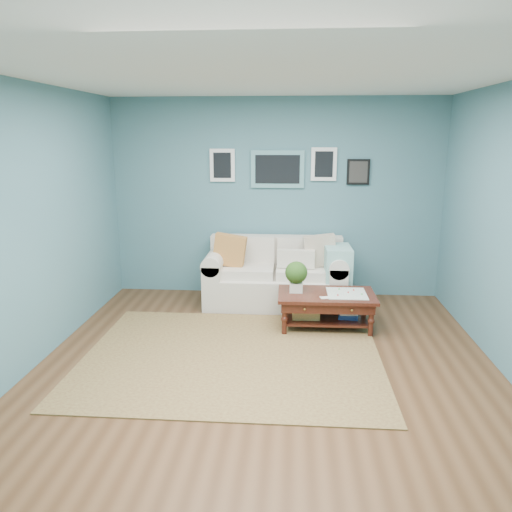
# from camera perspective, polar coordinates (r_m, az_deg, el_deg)

# --- Properties ---
(room_shell) EXTENTS (5.00, 5.02, 2.70)m
(room_shell) POSITION_cam_1_polar(r_m,az_deg,el_deg) (4.49, 1.20, 2.82)
(room_shell) COLOR brown
(room_shell) RESTS_ON ground
(area_rug) EXTENTS (3.00, 2.40, 0.01)m
(area_rug) POSITION_cam_1_polar(r_m,az_deg,el_deg) (5.20, -2.74, -11.37)
(area_rug) COLOR brown
(area_rug) RESTS_ON ground
(loveseat) EXTENTS (1.88, 0.85, 0.97)m
(loveseat) POSITION_cam_1_polar(r_m,az_deg,el_deg) (6.62, 2.94, -2.18)
(loveseat) COLOR beige
(loveseat) RESTS_ON ground
(coffee_table) EXTENTS (1.12, 0.66, 0.78)m
(coffee_table) POSITION_cam_1_polar(r_m,az_deg,el_deg) (5.87, 7.45, -4.89)
(coffee_table) COLOR black
(coffee_table) RESTS_ON ground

